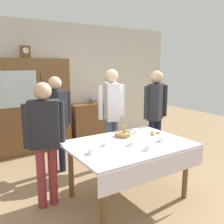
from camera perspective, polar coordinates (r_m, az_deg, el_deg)
The scene contains 21 objects.
ground_plane at distance 3.70m, azimuth 1.76°, elevation -17.93°, with size 12.00×12.00×0.00m, color #997A56.
back_wall at distance 5.64m, azimuth -13.69°, elevation 6.29°, with size 6.40×0.10×2.70m, color silver.
dining_table at distance 3.24m, azimuth 4.22°, elevation -9.13°, with size 1.57×1.14×0.78m.
wall_cabinet at distance 5.17m, azimuth -21.84°, elevation 0.97°, with size 2.19×0.46×1.91m.
mantel_clock at distance 5.16m, azimuth -19.63°, elevation 13.10°, with size 0.18×0.11×0.24m.
bookshelf_low at distance 5.91m, azimuth -4.37°, elevation -2.17°, with size 1.08×0.35×0.88m.
book_stack at distance 5.81m, azimuth -4.44°, elevation 2.53°, with size 0.16×0.23×0.11m.
tea_cup_mid_right at distance 3.11m, azimuth -1.60°, elevation -7.45°, with size 0.13×0.13×0.06m.
tea_cup_far_right at distance 3.15m, azimuth 4.54°, elevation -7.27°, with size 0.13×0.13×0.06m.
tea_cup_far_left at distance 3.69m, azimuth 5.67°, elevation -4.54°, with size 0.13×0.13×0.06m.
tea_cup_near_right at distance 3.35m, azimuth 11.40°, elevation -6.35°, with size 0.13×0.13×0.06m.
tea_cup_near_left at distance 2.86m, azimuth -5.00°, elevation -9.20°, with size 0.13×0.13×0.06m.
tea_cup_center at distance 3.00m, azimuth 8.29°, elevation -8.29°, with size 0.13×0.13×0.06m.
bread_basket at distance 3.51m, azimuth 2.54°, elevation -5.18°, with size 0.24×0.24×0.16m.
pastry_plate at distance 3.63m, azimuth 10.00°, elevation -5.14°, with size 0.28×0.28×0.05m.
spoon_front_edge at distance 3.02m, azimuth -6.09°, elevation -8.62°, with size 0.12×0.02×0.01m.
spoon_mid_right at distance 3.34m, azimuth 0.84°, elevation -6.55°, with size 0.12×0.02×0.01m.
person_near_right_end at distance 4.06m, azimuth -12.93°, elevation -0.81°, with size 0.52×0.41×1.61m.
person_behind_table_left at distance 4.20m, azimuth -0.10°, elevation 0.90°, with size 0.52×0.41×1.71m.
person_behind_table_right at distance 4.36m, azimuth 10.18°, elevation 0.86°, with size 0.52×0.36×1.69m.
person_beside_shelf at distance 3.10m, azimuth -15.45°, elevation -4.86°, with size 0.52×0.32×1.59m.
Camera 1 is at (-1.84, -2.66, 1.80)m, focal length 39.07 mm.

